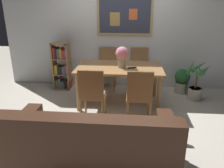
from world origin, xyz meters
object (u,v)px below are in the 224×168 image
dining_chair_far_right (139,65)px  dining_chair_near_left (92,92)px  leather_couch (92,149)px  potted_ivy (182,81)px  flower_vase (122,55)px  dining_chair_near_right (139,93)px  dining_chair_far_left (107,65)px  tv_remote (132,68)px  potted_palm (196,85)px  bookshelf (62,67)px  dining_table (119,71)px

dining_chair_far_right → dining_chair_near_left: bearing=-114.9°
leather_couch → potted_ivy: leather_couch is taller
dining_chair_far_right → flower_vase: bearing=-111.1°
dining_chair_near_right → flower_vase: flower_vase is taller
dining_chair_far_left → flower_vase: bearing=-66.7°
tv_remote → dining_chair_near_left: bearing=-129.9°
potted_palm → tv_remote: (-1.27, -0.38, 0.44)m
tv_remote → dining_chair_near_right: bearing=-80.5°
potted_ivy → flower_vase: 1.59m
tv_remote → potted_ivy: bearing=34.5°
bookshelf → potted_palm: bearing=-7.5°
flower_vase → tv_remote: 0.28m
flower_vase → leather_couch: bearing=-96.9°
potted_ivy → tv_remote: (-1.07, -0.74, 0.47)m
leather_couch → tv_remote: (0.41, 1.86, 0.42)m
dining_table → leather_couch: size_ratio=0.87×
potted_palm → dining_table: bearing=-168.4°
dining_chair_far_right → bookshelf: bearing=-174.9°
dining_chair_far_left → bookshelf: size_ratio=0.87×
dining_chair_far_right → flower_vase: 1.01m
dining_chair_near_left → flower_vase: flower_vase is taller
dining_chair_far_right → dining_chair_near_right: bearing=-90.9°
potted_ivy → tv_remote: 1.38m
dining_chair_near_right → potted_palm: dining_chair_near_right is taller
tv_remote → dining_chair_far_left: bearing=121.9°
leather_couch → potted_palm: leather_couch is taller
dining_chair_near_right → leather_couch: dining_chair_near_right is taller
flower_vase → dining_table: bearing=142.3°
dining_table → bookshelf: bookshelf is taller
dining_table → potted_ivy: dining_table is taller
dining_chair_near_right → bookshelf: bearing=138.6°
dining_chair_far_right → potted_ivy: dining_chair_far_right is taller
dining_chair_far_right → tv_remote: bearing=-99.3°
dining_chair_near_right → tv_remote: dining_chair_near_right is taller
potted_palm → tv_remote: potted_palm is taller
potted_ivy → dining_table: bearing=-153.1°
dining_chair_far_left → potted_ivy: dining_chair_far_left is taller
dining_table → leather_couch: leather_couch is taller
dining_chair_far_left → tv_remote: dining_chair_far_left is taller
dining_chair_near_left → dining_table: bearing=65.0°
dining_chair_far_left → bookshelf: 1.00m
bookshelf → dining_chair_near_left: bearing=-57.6°
dining_table → tv_remote: size_ratio=9.72×
dining_table → dining_chair_far_left: 0.88m
dining_chair_far_left → dining_chair_near_right: 1.75m
dining_chair_near_right → leather_couch: (-0.53, -1.14, -0.22)m
bookshelf → flower_vase: (1.36, -0.71, 0.46)m
dining_chair_near_right → leather_couch: size_ratio=0.51×
potted_palm → flower_vase: 1.63m
dining_chair_far_left → potted_ivy: bearing=-5.4°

